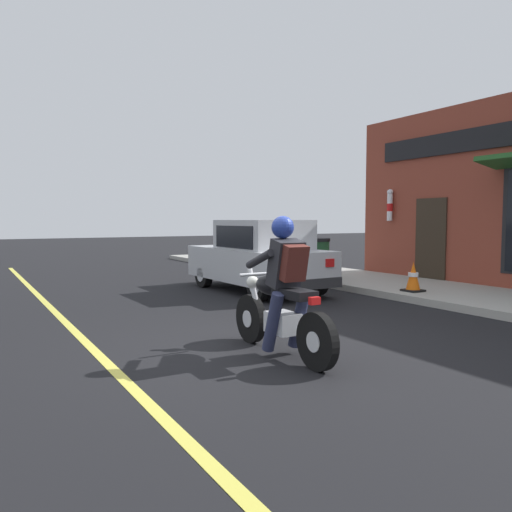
{
  "coord_description": "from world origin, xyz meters",
  "views": [
    {
      "loc": [
        -3.12,
        -5.16,
        1.57
      ],
      "look_at": [
        1.25,
        2.24,
        0.95
      ],
      "focal_mm": 35.0,
      "sensor_mm": 36.0,
      "label": 1
    }
  ],
  "objects_px": {
    "car_hatchback": "(259,257)",
    "trash_bin": "(319,258)",
    "motorcycle_with_rider": "(282,298)",
    "traffic_cone": "(413,277)"
  },
  "relations": [
    {
      "from": "car_hatchback",
      "to": "trash_bin",
      "type": "relative_size",
      "value": 3.89
    },
    {
      "from": "motorcycle_with_rider",
      "to": "car_hatchback",
      "type": "relative_size",
      "value": 0.53
    },
    {
      "from": "motorcycle_with_rider",
      "to": "traffic_cone",
      "type": "height_order",
      "value": "motorcycle_with_rider"
    },
    {
      "from": "traffic_cone",
      "to": "car_hatchback",
      "type": "bearing_deg",
      "value": 132.14
    },
    {
      "from": "car_hatchback",
      "to": "trash_bin",
      "type": "height_order",
      "value": "car_hatchback"
    },
    {
      "from": "traffic_cone",
      "to": "trash_bin",
      "type": "height_order",
      "value": "trash_bin"
    },
    {
      "from": "traffic_cone",
      "to": "trash_bin",
      "type": "relative_size",
      "value": 0.61
    },
    {
      "from": "motorcycle_with_rider",
      "to": "traffic_cone",
      "type": "xyz_separation_m",
      "value": [
        4.61,
        2.19,
        -0.25
      ]
    },
    {
      "from": "motorcycle_with_rider",
      "to": "traffic_cone",
      "type": "bearing_deg",
      "value": 25.39
    },
    {
      "from": "motorcycle_with_rider",
      "to": "traffic_cone",
      "type": "distance_m",
      "value": 5.11
    }
  ]
}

